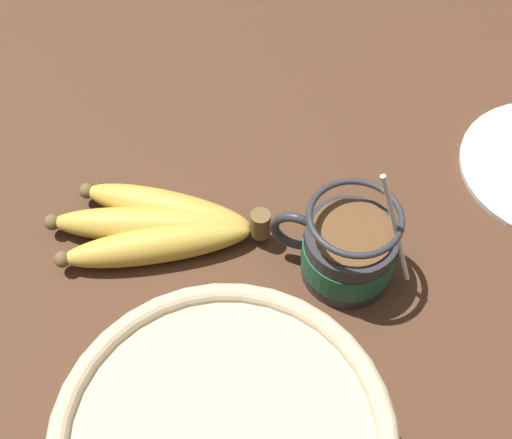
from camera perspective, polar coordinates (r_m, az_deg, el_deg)
table at (r=71.14cm, az=1.59°, el=-5.41°), size 107.66×107.66×3.66cm
coffee_mug at (r=67.46cm, az=7.36°, el=-2.43°), size 13.90×8.93×15.23cm
banana_bunch at (r=71.31cm, az=-7.81°, el=-0.52°), size 21.85×12.49×4.25cm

